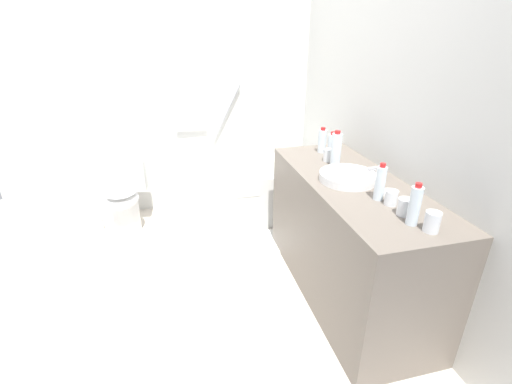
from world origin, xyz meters
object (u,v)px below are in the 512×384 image
(sink_faucet, at_px, (377,173))
(water_bottle_2, at_px, (415,205))
(water_bottle_1, at_px, (336,149))
(toilet_paper_roll, at_px, (97,225))
(drinking_glass_0, at_px, (432,222))
(drinking_glass_1, at_px, (405,207))
(water_bottle_0, at_px, (380,183))
(drinking_glass_3, at_px, (329,155))
(bath_mat, at_px, (261,243))
(drinking_glass_2, at_px, (391,198))
(toilet, at_px, (124,197))
(water_bottle_4, at_px, (322,141))
(soap_dish, at_px, (384,192))
(sink_basin, at_px, (348,177))
(water_bottle_3, at_px, (332,145))
(bathtub, at_px, (239,190))

(sink_faucet, bearing_deg, water_bottle_2, -105.39)
(water_bottle_1, bearing_deg, toilet_paper_roll, 151.03)
(drinking_glass_0, height_order, drinking_glass_1, drinking_glass_0)
(water_bottle_0, bearing_deg, drinking_glass_3, 90.29)
(water_bottle_2, relative_size, bath_mat, 0.36)
(drinking_glass_2, xyz_separation_m, bath_mat, (-0.44, 1.08, -0.89))
(sink_faucet, xyz_separation_m, drinking_glass_1, (-0.14, -0.49, 0.01))
(toilet, relative_size, sink_faucet, 4.19)
(water_bottle_4, relative_size, soap_dish, 2.18)
(drinking_glass_0, bearing_deg, drinking_glass_3, 93.07)
(sink_basin, xyz_separation_m, water_bottle_0, (0.04, -0.29, 0.07))
(water_bottle_1, relative_size, bath_mat, 0.42)
(water_bottle_3, xyz_separation_m, drinking_glass_0, (-0.02, -1.15, -0.03))
(sink_faucet, bearing_deg, sink_basin, 180.00)
(water_bottle_3, distance_m, drinking_glass_0, 1.15)
(water_bottle_0, distance_m, water_bottle_2, 0.29)
(water_bottle_0, relative_size, water_bottle_4, 1.09)
(drinking_glass_3, relative_size, toilet_paper_roll, 0.74)
(sink_faucet, xyz_separation_m, water_bottle_4, (-0.14, 0.58, 0.06))
(toilet, height_order, soap_dish, soap_dish)
(sink_basin, relative_size, toilet_paper_roll, 2.92)
(bath_mat, bearing_deg, toilet, 153.82)
(water_bottle_1, relative_size, water_bottle_2, 1.14)
(water_bottle_2, bearing_deg, toilet_paper_roll, 134.57)
(sink_faucet, xyz_separation_m, drinking_glass_3, (-0.17, 0.37, 0.01))
(sink_basin, height_order, soap_dish, sink_basin)
(drinking_glass_1, xyz_separation_m, toilet_paper_roll, (-1.87, 1.79, -0.84))
(toilet, distance_m, water_bottle_1, 1.97)
(drinking_glass_3, bearing_deg, drinking_glass_1, -87.98)
(sink_faucet, distance_m, drinking_glass_1, 0.51)
(water_bottle_3, relative_size, drinking_glass_2, 2.20)
(water_bottle_4, bearing_deg, soap_dish, -86.91)
(drinking_glass_3, xyz_separation_m, soap_dish, (0.08, -0.61, -0.03))
(water_bottle_4, distance_m, bath_mat, 1.05)
(toilet, distance_m, drinking_glass_0, 2.60)
(bathtub, height_order, sink_faucet, bathtub)
(sink_basin, bearing_deg, drinking_glass_1, -81.89)
(water_bottle_0, distance_m, soap_dish, 0.13)
(bathtub, distance_m, bath_mat, 0.65)
(toilet, height_order, drinking_glass_0, drinking_glass_0)
(toilet, bearing_deg, water_bottle_2, 44.78)
(water_bottle_0, height_order, toilet_paper_roll, water_bottle_0)
(bathtub, distance_m, soap_dish, 1.74)
(sink_faucet, bearing_deg, water_bottle_3, 101.04)
(sink_faucet, height_order, water_bottle_4, water_bottle_4)
(water_bottle_2, height_order, drinking_glass_2, water_bottle_2)
(water_bottle_0, xyz_separation_m, toilet_paper_roll, (-1.85, 1.59, -0.90))
(drinking_glass_0, bearing_deg, drinking_glass_1, 98.17)
(bathtub, distance_m, drinking_glass_0, 2.13)
(bathtub, xyz_separation_m, water_bottle_4, (0.53, -0.72, 0.67))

